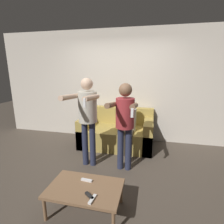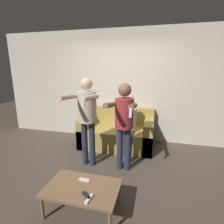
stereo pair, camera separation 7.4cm
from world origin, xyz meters
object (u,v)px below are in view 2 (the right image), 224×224
coffee_table (82,189)px  remote_mid (86,196)px  person_seated (129,123)px  remote_near (89,199)px  couch (117,133)px  person_standing_left (87,112)px  remote_far (84,180)px  person_standing_right (124,118)px

coffee_table → remote_mid: (0.11, -0.15, 0.05)m
person_seated → coffee_table: 1.89m
coffee_table → remote_near: (0.16, -0.19, 0.05)m
person_seated → coffee_table: person_seated is taller
couch → person_standing_left: size_ratio=1.01×
couch → coffee_table: (0.01, -2.06, 0.02)m
person_seated → remote_near: 2.05m
person_seated → coffee_table: bearing=-99.0°
coffee_table → remote_far: size_ratio=6.01×
couch → person_standing_left: bearing=-108.4°
person_standing_left → remote_far: person_standing_left is taller
person_standing_left → remote_near: (0.51, -1.24, -0.67)m
remote_mid → person_standing_right: bearing=80.1°
couch → remote_near: (0.17, -2.25, 0.06)m
person_seated → remote_near: person_seated is taller
coffee_table → remote_near: size_ratio=5.96×
remote_near → remote_mid: (-0.05, 0.04, 0.00)m
person_standing_left → person_standing_right: person_standing_left is taller
remote_near → remote_far: size_ratio=1.01×
coffee_table → person_standing_right: bearing=73.0°
couch → person_standing_right: bearing=-71.5°
person_standing_left → person_seated: person_standing_left is taller
person_standing_left → remote_near: person_standing_left is taller
remote_mid → remote_far: 0.30m
couch → person_standing_left: 1.29m
person_standing_right → couch: bearing=108.5°
couch → remote_near: 2.26m
person_seated → remote_far: person_seated is taller
person_standing_left → remote_far: 1.19m
couch → remote_mid: 2.21m
remote_far → coffee_table: bearing=-79.2°
remote_near → remote_far: 0.36m
person_standing_right → person_standing_left: bearing=-179.8°
person_standing_left → person_seated: (0.64, 0.78, -0.38)m
remote_near → remote_mid: bearing=139.4°
remote_near → remote_far: bearing=121.2°
coffee_table → remote_near: remote_near is taller
person_standing_left → coffee_table: bearing=-72.0°
couch → remote_far: bearing=-90.4°
remote_far → remote_near: bearing=-58.8°
remote_far → person_seated: bearing=79.6°
person_standing_left → person_seated: size_ratio=1.39×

